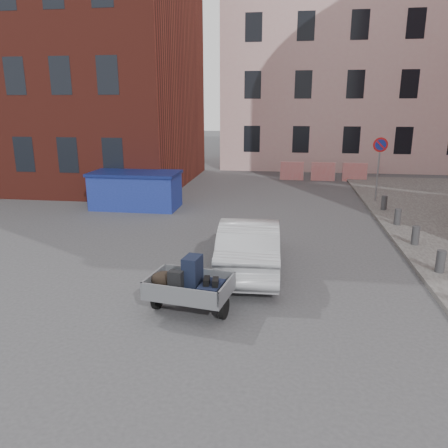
# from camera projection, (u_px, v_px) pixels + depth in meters

# --- Properties ---
(ground) EXTENTS (120.00, 120.00, 0.00)m
(ground) POSITION_uv_depth(u_px,v_px,m) (189.00, 282.00, 10.40)
(ground) COLOR #38383A
(ground) RESTS_ON ground
(building_brick) EXTENTS (12.00, 10.00, 14.00)m
(building_brick) POSITION_uv_depth(u_px,v_px,m) (69.00, 45.00, 22.18)
(building_brick) COLOR #591E16
(building_brick) RESTS_ON ground
(building_pink) EXTENTS (16.00, 8.00, 14.00)m
(building_pink) POSITION_uv_depth(u_px,v_px,m) (349.00, 58.00, 28.71)
(building_pink) COLOR #CFA09F
(building_pink) RESTS_ON ground
(no_parking_sign) EXTENTS (0.60, 0.09, 2.65)m
(no_parking_sign) POSITION_uv_depth(u_px,v_px,m) (379.00, 156.00, 18.10)
(no_parking_sign) COLOR gray
(no_parking_sign) RESTS_ON sidewalk
(bollards) EXTENTS (0.22, 9.02, 0.55)m
(bollards) POSITION_uv_depth(u_px,v_px,m) (416.00, 235.00, 12.72)
(bollards) COLOR #3A3A3D
(bollards) RESTS_ON sidewalk
(barriers) EXTENTS (4.70, 0.18, 1.00)m
(barriers) POSITION_uv_depth(u_px,v_px,m) (323.00, 172.00, 24.01)
(barriers) COLOR red
(barriers) RESTS_ON ground
(trailer) EXTENTS (1.76, 1.91, 1.20)m
(trailer) POSITION_uv_depth(u_px,v_px,m) (189.00, 285.00, 8.69)
(trailer) COLOR black
(trailer) RESTS_ON ground
(dumpster) EXTENTS (3.53, 1.83, 1.48)m
(dumpster) POSITION_uv_depth(u_px,v_px,m) (136.00, 190.00, 17.60)
(dumpster) COLOR navy
(dumpster) RESTS_ON ground
(silver_car) EXTENTS (1.65, 4.19, 1.36)m
(silver_car) POSITION_uv_depth(u_px,v_px,m) (249.00, 244.00, 10.99)
(silver_car) COLOR #9FA1A6
(silver_car) RESTS_ON ground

